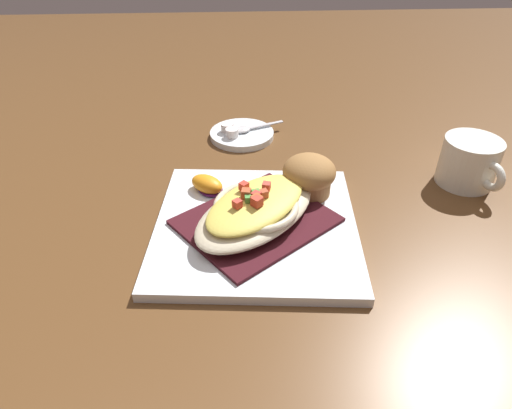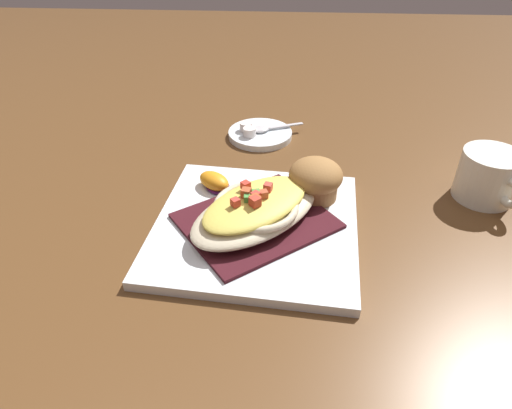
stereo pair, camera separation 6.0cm
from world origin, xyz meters
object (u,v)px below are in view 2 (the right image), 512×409
at_px(orange_garnish, 215,182).
at_px(creamer_cup_0, 246,127).
at_px(coffee_mug, 488,179).
at_px(creamer_saucer, 260,134).
at_px(gratin_dish, 256,208).
at_px(spoon, 264,129).
at_px(muffin, 315,179).
at_px(creamer_cup_1, 250,132).
at_px(square_plate, 256,226).

xyz_separation_m(orange_garnish, creamer_cup_0, (0.03, 0.20, -0.00)).
xyz_separation_m(coffee_mug, creamer_saucer, (-0.35, 0.18, -0.03)).
distance_m(gratin_dish, creamer_cup_0, 0.29).
xyz_separation_m(gratin_dish, spoon, (-0.00, 0.28, -0.02)).
height_order(muffin, coffee_mug, coffee_mug).
relative_size(creamer_saucer, creamer_cup_1, 5.00).
relative_size(muffin, creamer_cup_0, 3.26).
bearing_deg(spoon, gratin_dish, -89.27).
bearing_deg(muffin, creamer_cup_1, 119.91).
bearing_deg(creamer_saucer, orange_garnish, -106.11).
relative_size(orange_garnish, creamer_cup_0, 2.59).
height_order(muffin, orange_garnish, muffin).
height_order(coffee_mug, creamer_cup_0, coffee_mug).
bearing_deg(muffin, orange_garnish, 174.92).
height_order(creamer_saucer, creamer_cup_0, creamer_cup_0).
distance_m(gratin_dish, creamer_saucer, 0.28).
height_order(gratin_dish, creamer_saucer, gratin_dish).
bearing_deg(muffin, spoon, 111.69).
distance_m(orange_garnish, creamer_cup_0, 0.20).
relative_size(muffin, creamer_saucer, 0.65).
bearing_deg(spoon, creamer_saucer, -159.02).
bearing_deg(gratin_dish, creamer_cup_0, 97.51).
distance_m(muffin, creamer_saucer, 0.23).
xyz_separation_m(muffin, orange_garnish, (-0.15, 0.01, -0.02)).
distance_m(creamer_saucer, creamer_cup_0, 0.03).
relative_size(muffin, orange_garnish, 1.26).
relative_size(coffee_mug, spoon, 1.14).
xyz_separation_m(gratin_dish, creamer_cup_1, (-0.03, 0.26, -0.02)).
height_order(orange_garnish, creamer_cup_0, orange_garnish).
height_order(gratin_dish, creamer_cup_0, gratin_dish).
relative_size(coffee_mug, creamer_saucer, 0.96).
bearing_deg(muffin, creamer_saucer, 113.50).
xyz_separation_m(muffin, creamer_saucer, (-0.09, 0.21, -0.04)).
xyz_separation_m(square_plate, gratin_dish, (-0.00, -0.00, 0.03)).
height_order(muffin, spoon, muffin).
relative_size(orange_garnish, creamer_saucer, 0.52).
xyz_separation_m(coffee_mug, creamer_cup_0, (-0.38, 0.18, -0.01)).
bearing_deg(creamer_cup_0, square_plate, -82.48).
xyz_separation_m(square_plate, muffin, (0.08, 0.07, 0.04)).
bearing_deg(coffee_mug, orange_garnish, -177.09).
height_order(gratin_dish, coffee_mug, coffee_mug).
distance_m(coffee_mug, creamer_cup_1, 0.40).
height_order(orange_garnish, coffee_mug, coffee_mug).
height_order(coffee_mug, creamer_cup_1, coffee_mug).
bearing_deg(spoon, muffin, -68.31).
height_order(orange_garnish, spoon, orange_garnish).
xyz_separation_m(creamer_cup_0, creamer_cup_1, (0.01, -0.02, 0.00)).
bearing_deg(orange_garnish, creamer_cup_0, 81.36).
distance_m(square_plate, coffee_mug, 0.36).
bearing_deg(orange_garnish, creamer_cup_1, 77.73).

